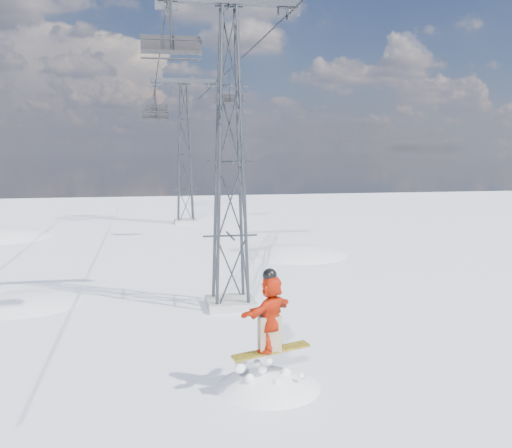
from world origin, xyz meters
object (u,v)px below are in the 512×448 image
(lift_tower_far, at_px, (185,155))
(snowboarder_jump, at_px, (268,447))
(lift_chair_near, at_px, (171,46))
(lift_tower_near, at_px, (230,163))

(lift_tower_far, bearing_deg, snowboarder_jump, -90.23)
(lift_chair_near, bearing_deg, lift_tower_near, 55.01)
(lift_tower_near, relative_size, lift_tower_far, 1.00)
(lift_tower_far, bearing_deg, lift_chair_near, -94.47)
(snowboarder_jump, height_order, lift_chair_near, lift_chair_near)
(snowboarder_jump, bearing_deg, lift_chair_near, 115.57)
(lift_tower_far, distance_m, lift_chair_near, 28.45)
(lift_tower_near, xyz_separation_m, snowboarder_jump, (-0.13, -7.47, -7.07))
(lift_tower_near, distance_m, lift_tower_far, 25.00)
(lift_tower_far, xyz_separation_m, lift_chair_near, (-2.20, -28.14, 3.58))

